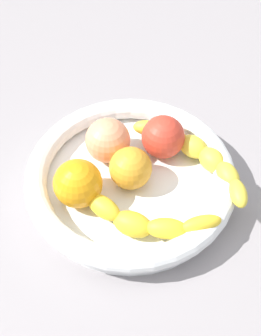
{
  "coord_description": "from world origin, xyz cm",
  "views": [
    {
      "loc": [
        14.2,
        34.69,
        54.83
      ],
      "look_at": [
        0.0,
        0.0,
        7.85
      ],
      "focal_mm": 47.18,
      "sensor_mm": 36.0,
      "label": 1
    }
  ],
  "objects_px": {
    "orange_mid_left": "(78,184)",
    "peach_blush": "(108,140)",
    "fruit_bowl": "(130,178)",
    "banana_draped_left": "(135,216)",
    "orange_front": "(130,166)",
    "banana_draped_right": "(199,155)",
    "tomato_red": "(163,137)"
  },
  "relations": [
    {
      "from": "fruit_bowl",
      "to": "banana_draped_right",
      "type": "relative_size",
      "value": 1.49
    },
    {
      "from": "banana_draped_right",
      "to": "banana_draped_left",
      "type": "bearing_deg",
      "value": 25.87
    },
    {
      "from": "orange_front",
      "to": "fruit_bowl",
      "type": "bearing_deg",
      "value": 72.96
    },
    {
      "from": "peach_blush",
      "to": "tomato_red",
      "type": "height_order",
      "value": "peach_blush"
    },
    {
      "from": "peach_blush",
      "to": "orange_mid_left",
      "type": "bearing_deg",
      "value": 42.91
    },
    {
      "from": "fruit_bowl",
      "to": "orange_front",
      "type": "distance_m",
      "value": 0.02
    },
    {
      "from": "peach_blush",
      "to": "fruit_bowl",
      "type": "bearing_deg",
      "value": 101.56
    },
    {
      "from": "orange_mid_left",
      "to": "peach_blush",
      "type": "bearing_deg",
      "value": -137.09
    },
    {
      "from": "fruit_bowl",
      "to": "tomato_red",
      "type": "height_order",
      "value": "tomato_red"
    },
    {
      "from": "banana_draped_left",
      "to": "orange_mid_left",
      "type": "distance_m",
      "value": 0.09
    },
    {
      "from": "banana_draped_left",
      "to": "orange_front",
      "type": "distance_m",
      "value": 0.08
    },
    {
      "from": "banana_draped_left",
      "to": "tomato_red",
      "type": "height_order",
      "value": "tomato_red"
    },
    {
      "from": "orange_mid_left",
      "to": "orange_front",
      "type": "bearing_deg",
      "value": -176.58
    },
    {
      "from": "orange_front",
      "to": "peach_blush",
      "type": "distance_m",
      "value": 0.06
    },
    {
      "from": "banana_draped_right",
      "to": "orange_mid_left",
      "type": "xyz_separation_m",
      "value": [
        0.18,
        -0.01,
        0.01
      ]
    },
    {
      "from": "orange_front",
      "to": "orange_mid_left",
      "type": "height_order",
      "value": "orange_mid_left"
    },
    {
      "from": "banana_draped_left",
      "to": "banana_draped_right",
      "type": "height_order",
      "value": "banana_draped_right"
    },
    {
      "from": "peach_blush",
      "to": "orange_front",
      "type": "bearing_deg",
      "value": 103.06
    },
    {
      "from": "orange_mid_left",
      "to": "peach_blush",
      "type": "height_order",
      "value": "same"
    },
    {
      "from": "banana_draped_right",
      "to": "tomato_red",
      "type": "bearing_deg",
      "value": -51.28
    },
    {
      "from": "fruit_bowl",
      "to": "banana_draped_right",
      "type": "xyz_separation_m",
      "value": [
        -0.1,
        0.01,
        0.02
      ]
    },
    {
      "from": "fruit_bowl",
      "to": "banana_draped_left",
      "type": "distance_m",
      "value": 0.07
    },
    {
      "from": "orange_front",
      "to": "banana_draped_left",
      "type": "bearing_deg",
      "value": 72.82
    },
    {
      "from": "orange_mid_left",
      "to": "fruit_bowl",
      "type": "bearing_deg",
      "value": -178.75
    },
    {
      "from": "orange_front",
      "to": "orange_mid_left",
      "type": "relative_size",
      "value": 0.9
    },
    {
      "from": "orange_mid_left",
      "to": "banana_draped_left",
      "type": "bearing_deg",
      "value": 128.73
    },
    {
      "from": "banana_draped_left",
      "to": "banana_draped_right",
      "type": "xyz_separation_m",
      "value": [
        -0.12,
        -0.06,
        0.0
      ]
    },
    {
      "from": "fruit_bowl",
      "to": "banana_draped_left",
      "type": "bearing_deg",
      "value": 72.81
    },
    {
      "from": "orange_front",
      "to": "tomato_red",
      "type": "relative_size",
      "value": 0.94
    },
    {
      "from": "orange_mid_left",
      "to": "peach_blush",
      "type": "distance_m",
      "value": 0.09
    },
    {
      "from": "fruit_bowl",
      "to": "orange_mid_left",
      "type": "bearing_deg",
      "value": 1.25
    },
    {
      "from": "fruit_bowl",
      "to": "orange_mid_left",
      "type": "xyz_separation_m",
      "value": [
        0.08,
        0.0,
        0.03
      ]
    }
  ]
}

